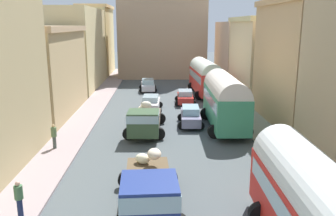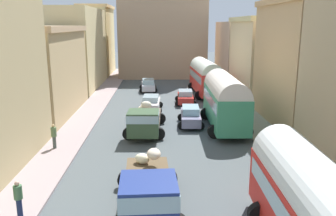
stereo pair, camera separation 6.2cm
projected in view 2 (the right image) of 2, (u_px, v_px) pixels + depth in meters
ground_plane at (167, 118)px, 31.13m from camera, size 154.00×154.00×0.00m
sidewalk_left at (85, 118)px, 30.91m from camera, size 2.50×70.00×0.14m
sidewalk_right at (248, 117)px, 31.32m from camera, size 2.50×70.00×0.14m
building_left_2 at (46, 71)px, 31.51m from camera, size 5.14×12.52×8.01m
building_left_3 at (80, 49)px, 45.32m from camera, size 4.58×14.49×10.15m
building_left_4 at (98, 40)px, 57.86m from camera, size 4.86×9.93×11.15m
building_right_2 at (299, 62)px, 28.57m from camera, size 4.96×10.67×10.17m
building_right_3 at (259, 57)px, 40.18m from camera, size 5.13×10.95×8.97m
building_right_4 at (241, 52)px, 51.37m from camera, size 5.81×11.12×8.50m
distant_church at (163, 31)px, 54.39m from camera, size 13.38×7.22×20.78m
parked_bus_1 at (225, 99)px, 27.72m from camera, size 3.44×8.55×4.29m
parked_bus_2 at (205, 76)px, 41.11m from camera, size 3.53×9.37×4.10m
cargo_truck_0 at (148, 192)px, 14.68m from camera, size 3.23×7.24×2.43m
cargo_truck_1 at (145, 120)px, 26.32m from camera, size 3.22×7.10×2.18m
car_0 at (151, 103)px, 33.77m from camera, size 2.35×4.14×1.47m
car_1 at (148, 85)px, 43.66m from camera, size 2.31×4.00×1.52m
car_2 at (191, 116)px, 28.92m from camera, size 2.25×4.23×1.56m
car_3 at (185, 97)px, 36.68m from camera, size 2.28×3.82×1.45m
pedestrian_2 at (18, 198)px, 14.64m from camera, size 0.43×0.43×1.82m
pedestrian_3 at (54, 136)px, 23.02m from camera, size 0.42×0.42×1.77m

